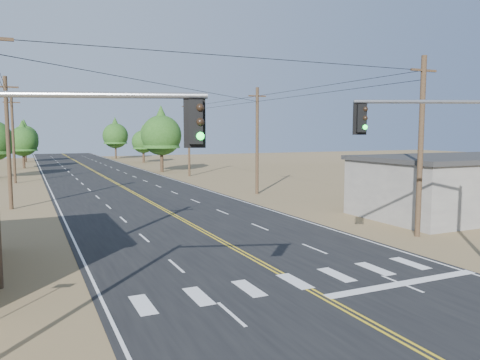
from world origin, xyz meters
TOP-DOWN VIEW (x-y plane):
  - road at (0.00, 30.00)m, footprint 15.00×200.00m
  - building_right at (19.00, 16.00)m, footprint 15.00×8.00m
  - utility_pole_left_mid at (-10.50, 32.00)m, footprint 1.80×0.30m
  - utility_pole_left_far at (-10.50, 52.00)m, footprint 1.80×0.30m
  - utility_pole_right_near at (10.50, 12.00)m, footprint 1.80×0.30m
  - utility_pole_right_mid at (10.50, 32.00)m, footprint 1.80×0.30m
  - utility_pole_right_far at (10.50, 52.00)m, footprint 1.80×0.30m
  - signal_mast_left at (-9.37, 4.47)m, footprint 5.68×2.19m
  - signal_mast_right at (6.31, 5.76)m, footprint 5.88×2.66m
  - tree_left_mid at (-9.55, 76.34)m, footprint 4.73×4.73m
  - tree_left_far at (-9.24, 94.00)m, footprint 5.07×5.07m
  - tree_right_near at (9.00, 60.19)m, footprint 5.88×5.88m
  - tree_right_mid at (11.52, 82.54)m, footprint 4.39×4.39m
  - tree_right_far at (9.00, 98.25)m, footprint 5.52×5.52m

SIDE VIEW (x-z plane):
  - road at x=0.00m, z-range 0.00..0.02m
  - building_right at x=19.00m, z-range 0.00..4.00m
  - tree_right_mid at x=11.52m, z-range 0.81..8.13m
  - signal_mast_left at x=-9.37m, z-range 1.24..8.13m
  - tree_left_mid at x=-9.55m, z-range 0.88..8.76m
  - signal_mast_right at x=6.31m, z-range 1.30..8.53m
  - utility_pole_left_mid at x=-10.50m, z-range 0.12..10.12m
  - utility_pole_left_far at x=-10.50m, z-range 0.12..10.12m
  - utility_pole_right_near at x=10.50m, z-range 0.12..10.12m
  - utility_pole_right_mid at x=10.50m, z-range 0.12..10.12m
  - utility_pole_right_far at x=10.50m, z-range 0.12..10.12m
  - tree_left_far at x=-9.24m, z-range 0.94..9.38m
  - tree_right_far at x=9.00m, z-range 1.03..10.22m
  - tree_right_near at x=9.00m, z-range 1.09..10.90m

